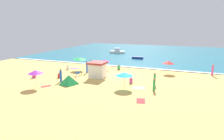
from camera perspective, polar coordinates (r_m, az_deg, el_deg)
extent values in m
plane|color=#EDBC60|center=(31.91, 3.20, -1.52)|extent=(60.00, 60.00, 0.00)
cube|color=teal|center=(58.72, 11.80, 4.87)|extent=(60.00, 44.00, 0.10)
cube|color=white|center=(37.78, 6.19, 0.84)|extent=(57.00, 0.70, 0.01)
cube|color=white|center=(30.57, -4.14, -0.14)|extent=(2.50, 2.58, 2.11)
cube|color=#A5332D|center=(30.33, -4.18, 2.06)|extent=(2.45, 2.56, 0.29)
cylinder|color=silver|center=(34.19, 15.85, 0.77)|extent=(0.05, 0.05, 2.08)
cone|color=red|center=(34.03, 15.94, 2.17)|extent=(2.61, 2.61, 0.52)
cylinder|color=silver|center=(36.13, -9.26, 1.78)|extent=(0.05, 0.05, 2.16)
cone|color=green|center=(35.96, -9.32, 3.29)|extent=(3.06, 3.05, 0.53)
cylinder|color=#4C3823|center=(25.24, 3.54, -3.02)|extent=(0.05, 0.05, 2.03)
cone|color=#19B7C6|center=(25.02, 3.57, -1.16)|extent=(2.96, 2.96, 0.45)
cylinder|color=silver|center=(35.80, -2.13, 1.55)|extent=(0.05, 0.05, 1.81)
cone|color=#B733C6|center=(35.66, -2.14, 2.69)|extent=(2.32, 2.31, 0.53)
cylinder|color=silver|center=(27.43, -21.01, -2.38)|extent=(0.05, 0.05, 2.21)
cone|color=#B733C6|center=(27.22, -21.16, -0.49)|extent=(1.96, 1.97, 0.45)
pyramid|color=green|center=(27.33, -12.36, -2.82)|extent=(2.60, 2.48, 1.34)
torus|color=black|center=(31.99, -9.16, -1.02)|extent=(0.24, 0.71, 0.72)
torus|color=black|center=(31.24, -10.58, -1.41)|extent=(0.24, 0.71, 0.72)
cube|color=blue|center=(31.56, -9.88, -0.83)|extent=(0.28, 0.87, 0.36)
cube|color=#D84CA5|center=(27.72, 5.49, -3.08)|extent=(0.53, 0.53, 0.66)
sphere|color=beige|center=(27.60, 5.51, -2.20)|extent=(0.24, 0.24, 0.24)
cube|color=#D84CA5|center=(32.60, -21.57, -1.52)|extent=(0.60, 0.60, 0.65)
sphere|color=#9E6B47|center=(32.50, -21.63, -0.81)|extent=(0.20, 0.20, 0.20)
cylinder|color=white|center=(35.97, -6.07, 1.39)|extent=(0.39, 0.39, 1.62)
sphere|color=brown|center=(35.80, -6.10, 2.83)|extent=(0.23, 0.23, 0.23)
cube|color=red|center=(31.43, -14.91, -1.59)|extent=(0.57, 0.57, 0.62)
sphere|color=#DBA884|center=(31.33, -14.95, -0.85)|extent=(0.24, 0.24, 0.24)
cylinder|color=green|center=(27.17, 12.16, -2.80)|extent=(0.32, 0.32, 1.42)
sphere|color=brown|center=(26.97, 12.25, -1.11)|extent=(0.26, 0.26, 0.26)
cylinder|color=blue|center=(29.16, -14.55, -1.66)|extent=(0.45, 0.45, 1.62)
sphere|color=brown|center=(28.95, -14.65, 0.09)|extent=(0.23, 0.23, 0.23)
cube|color=white|center=(36.86, -12.65, 0.70)|extent=(0.54, 0.54, 0.70)
sphere|color=#DBA884|center=(36.77, -12.69, 1.38)|extent=(0.21, 0.21, 0.21)
cube|color=green|center=(35.96, 1.97, 0.72)|extent=(0.56, 0.56, 0.72)
sphere|color=#9E6B47|center=(35.87, 1.98, 1.44)|extent=(0.22, 0.22, 0.22)
cylinder|color=#D84CA5|center=(35.30, 27.01, -0.15)|extent=(0.41, 0.41, 1.65)
sphere|color=#DBA884|center=(35.12, 27.17, 1.34)|extent=(0.26, 0.26, 0.26)
cylinder|color=green|center=(24.80, 12.02, -4.44)|extent=(0.41, 0.41, 1.31)
sphere|color=#9E6B47|center=(24.58, 12.10, -2.71)|extent=(0.27, 0.27, 0.27)
cylinder|color=blue|center=(33.73, -7.26, 0.66)|extent=(0.41, 0.41, 1.70)
sphere|color=#9E6B47|center=(33.54, -7.31, 2.28)|extent=(0.27, 0.27, 0.27)
cube|color=white|center=(25.79, 7.72, -5.11)|extent=(1.74, 1.32, 0.01)
cube|color=#D84CA5|center=(37.50, -10.80, 0.45)|extent=(1.94, 1.54, 0.01)
cube|color=red|center=(27.59, -18.47, -4.47)|extent=(1.28, 1.48, 0.01)
cube|color=red|center=(21.53, 8.30, -8.81)|extent=(1.24, 1.73, 0.01)
cube|color=white|center=(56.11, 1.53, 5.17)|extent=(4.34, 1.89, 0.67)
cube|color=silver|center=(56.02, 1.54, 5.93)|extent=(1.56, 1.01, 0.83)
cube|color=navy|center=(47.20, 7.39, 3.53)|extent=(2.63, 1.15, 0.53)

